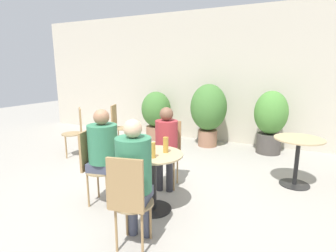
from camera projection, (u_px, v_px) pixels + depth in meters
ground_plane at (137, 205)px, 3.29m from camera, size 20.00×20.00×0.00m
storefront_wall at (214, 77)px, 6.05m from camera, size 10.00×0.06×3.00m
cafe_table_near at (154, 169)px, 3.09m from camera, size 0.69×0.69×0.71m
cafe_table_far at (298, 152)px, 3.77m from camera, size 0.68×0.68×0.71m
bistro_chair_0 at (169, 148)px, 3.82m from camera, size 0.39×0.41×0.94m
bistro_chair_1 at (94, 161)px, 3.25m from camera, size 0.41×0.39×0.94m
bistro_chair_2 at (129, 197)px, 2.34m from camera, size 0.39×0.41×0.94m
bistro_chair_3 at (118, 123)px, 5.58m from camera, size 0.43×0.41×0.94m
bistro_chair_4 at (77, 128)px, 5.11m from camera, size 0.44×0.45×0.94m
seated_person_0 at (166, 141)px, 3.64m from camera, size 0.32×0.35×1.17m
seated_person_1 at (104, 150)px, 3.19m from camera, size 0.40×0.37×1.22m
seated_person_2 at (135, 172)px, 2.45m from camera, size 0.34×0.37×1.24m
beer_glass_0 at (149, 144)px, 3.16m from camera, size 0.06×0.06×0.15m
beer_glass_1 at (141, 147)px, 2.98m from camera, size 0.07×0.07×0.19m
beer_glass_2 at (153, 150)px, 2.88m from camera, size 0.06×0.06×0.18m
beer_glass_3 at (166, 145)px, 3.07m from camera, size 0.06×0.06×0.19m
potted_plant_0 at (156, 113)px, 6.36m from camera, size 0.71×0.71×1.16m
potted_plant_1 at (208, 110)px, 5.71m from camera, size 0.79×0.79×1.37m
potted_plant_2 at (270, 119)px, 5.23m from camera, size 0.65×0.65×1.27m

